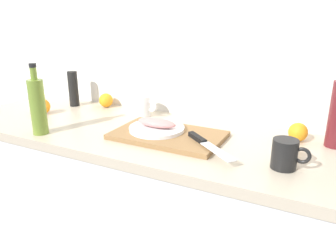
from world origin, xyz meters
The scene contains 13 objects.
back_wall centered at (0.00, 0.33, 1.25)m, with size 3.20×0.05×2.50m, color white.
kitchen_counter centered at (0.00, 0.00, 0.45)m, with size 2.00×0.60×0.90m.
cutting_board centered at (0.06, -0.03, 0.91)m, with size 0.44×0.27×0.02m, color olive.
white_plate centered at (0.00, -0.02, 0.93)m, with size 0.23×0.23×0.01m, color white.
fish_fillet centered at (0.00, -0.02, 0.95)m, with size 0.17×0.07×0.04m, color tan.
chef_knife centered at (0.24, -0.08, 0.93)m, with size 0.24×0.20×0.02m.
olive_oil_bottle centered at (-0.44, -0.23, 1.02)m, with size 0.06×0.06×0.30m.
coffee_mug_1 centered at (0.53, -0.10, 0.95)m, with size 0.12×0.08×0.10m.
coffee_mug_2 centered at (-0.19, 0.18, 0.95)m, with size 0.12×0.08×0.10m.
orange_0 centered at (-0.66, -0.01, 0.94)m, with size 0.08×0.08×0.08m, color orange.
orange_1 centered at (0.53, 0.17, 0.94)m, with size 0.08×0.08×0.08m, color orange.
orange_2 centered at (-0.45, 0.24, 0.94)m, with size 0.07×0.07×0.07m, color orange.
pepper_mill centered at (-0.63, 0.18, 0.99)m, with size 0.05×0.05×0.19m, color black.
Camera 1 is at (0.64, -1.17, 1.39)m, focal length 35.73 mm.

